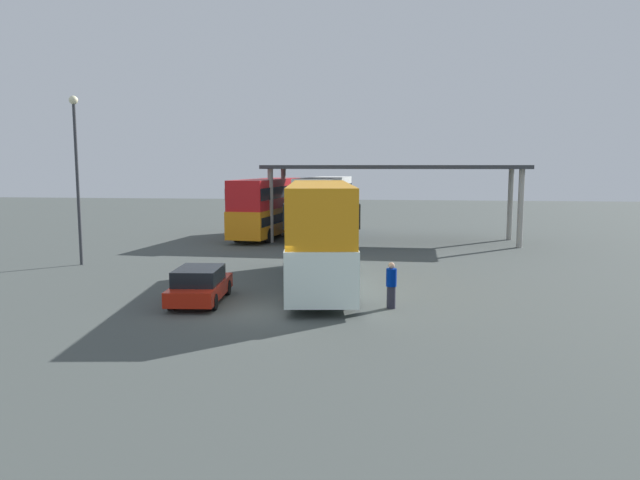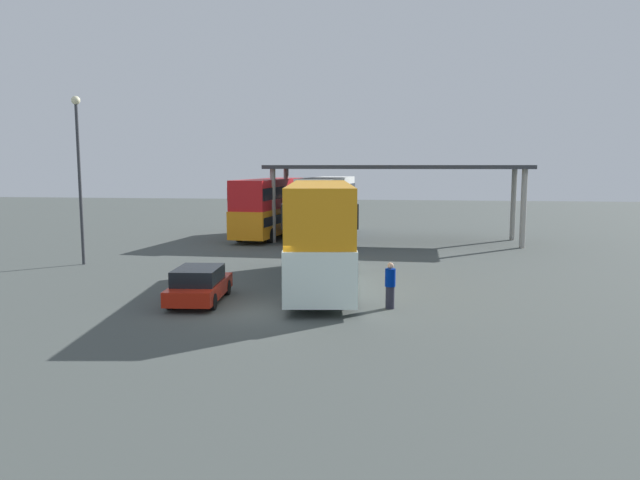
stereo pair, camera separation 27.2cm
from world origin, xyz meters
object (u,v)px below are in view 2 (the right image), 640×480
at_px(parked_hatchback, 199,285).
at_px(pedestrian_waiting, 390,286).
at_px(lamppost_tall, 79,161).
at_px(double_decker_near_canopy, 270,205).
at_px(double_decker_mid_row, 327,205).
at_px(double_decker_main, 320,230).

bearing_deg(parked_hatchback, pedestrian_waiting, -95.50).
bearing_deg(parked_hatchback, lamppost_tall, 44.69).
bearing_deg(parked_hatchback, double_decker_near_canopy, 0.10).
bearing_deg(lamppost_tall, double_decker_mid_row, 50.46).
relative_size(double_decker_main, double_decker_mid_row, 1.12).
height_order(lamppost_tall, pedestrian_waiting, lamppost_tall).
height_order(double_decker_near_canopy, lamppost_tall, lamppost_tall).
distance_m(double_decker_main, double_decker_near_canopy, 18.04).
relative_size(parked_hatchback, pedestrian_waiting, 2.49).
relative_size(parked_hatchback, double_decker_mid_row, 0.41).
relative_size(double_decker_mid_row, pedestrian_waiting, 6.11).
bearing_deg(double_decker_mid_row, double_decker_main, -169.82).
bearing_deg(double_decker_mid_row, double_decker_near_canopy, 102.13).
bearing_deg(parked_hatchback, double_decker_mid_row, -11.16).
bearing_deg(pedestrian_waiting, lamppost_tall, -95.59).
xyz_separation_m(parked_hatchback, lamppost_tall, (-8.92, 7.58, 4.70)).
height_order(double_decker_main, double_decker_near_canopy, double_decker_main).
distance_m(double_decker_main, lamppost_tall, 13.97).
xyz_separation_m(double_decker_main, lamppost_tall, (-13.05, 4.00, 2.97)).
bearing_deg(double_decker_near_canopy, lamppost_tall, 157.56).
bearing_deg(double_decker_main, parked_hatchback, 123.37).
height_order(double_decker_main, double_decker_mid_row, double_decker_main).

